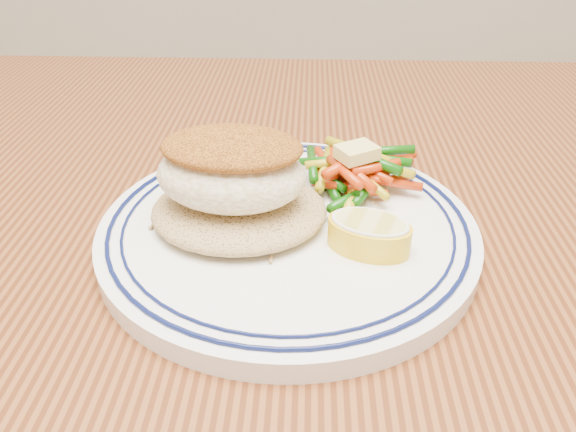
# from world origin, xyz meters

# --- Properties ---
(dining_table) EXTENTS (1.50, 0.90, 0.75)m
(dining_table) POSITION_xyz_m (0.00, 0.00, 0.65)
(dining_table) COLOR #4E240F
(dining_table) RESTS_ON ground
(plate) EXTENTS (0.27, 0.27, 0.02)m
(plate) POSITION_xyz_m (-0.04, 0.01, 0.76)
(plate) COLOR white
(plate) RESTS_ON dining_table
(rice_pilaf) EXTENTS (0.12, 0.11, 0.02)m
(rice_pilaf) POSITION_xyz_m (-0.08, 0.02, 0.78)
(rice_pilaf) COLOR #A78653
(rice_pilaf) RESTS_ON plate
(fish_fillet) EXTENTS (0.11, 0.08, 0.05)m
(fish_fillet) POSITION_xyz_m (-0.08, 0.01, 0.81)
(fish_fillet) COLOR #F9F0CE
(fish_fillet) RESTS_ON rice_pilaf
(vegetable_pile) EXTENTS (0.10, 0.10, 0.03)m
(vegetable_pile) POSITION_xyz_m (0.01, 0.07, 0.78)
(vegetable_pile) COLOR #0E4A09
(vegetable_pile) RESTS_ON plate
(butter_pat) EXTENTS (0.04, 0.03, 0.01)m
(butter_pat) POSITION_xyz_m (0.01, 0.06, 0.80)
(butter_pat) COLOR #EEDA74
(butter_pat) RESTS_ON vegetable_pile
(lemon_wedge) EXTENTS (0.07, 0.07, 0.02)m
(lemon_wedge) POSITION_xyz_m (0.01, -0.02, 0.78)
(lemon_wedge) COLOR yellow
(lemon_wedge) RESTS_ON plate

